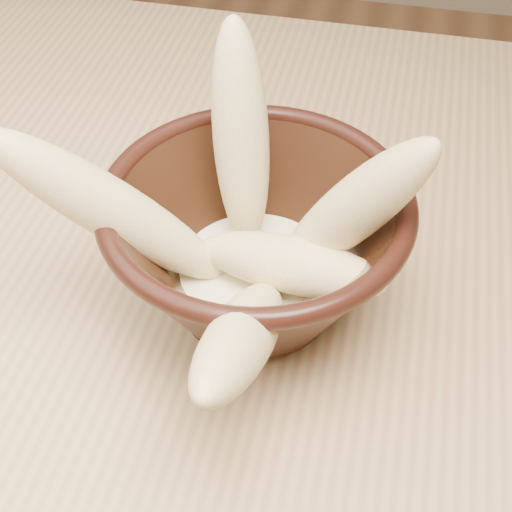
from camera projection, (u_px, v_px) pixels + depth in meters
The scene contains 8 objects.
table at pixel (69, 252), 0.75m from camera, with size 1.20×0.80×0.75m.
bowl at pixel (256, 246), 0.54m from camera, with size 0.23×0.23×0.13m.
milk_puddle at pixel (256, 274), 0.57m from camera, with size 0.13×0.13×0.02m, color #FEF8CC.
banana_upright at pixel (241, 138), 0.54m from camera, with size 0.04×0.04×0.18m, color tan.
banana_left at pixel (114, 211), 0.50m from camera, with size 0.04×0.04×0.21m, color tan.
banana_right at pixel (352, 211), 0.50m from camera, with size 0.04×0.04×0.18m, color tan.
banana_across at pixel (290, 265), 0.52m from camera, with size 0.04×0.04×0.15m, color tan.
banana_front at pixel (242, 336), 0.45m from camera, with size 0.04×0.04×0.20m, color tan.
Camera 1 is at (0.31, -0.47, 1.21)m, focal length 50.00 mm.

